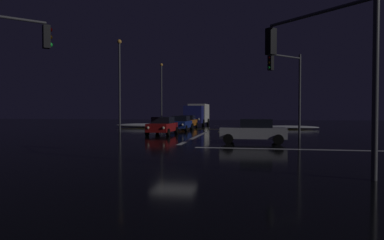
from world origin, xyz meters
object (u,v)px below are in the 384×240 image
box_truck (198,114)px  streetlamp_left_far (161,90)px  traffic_signal_se (321,55)px  sedan_blue (181,123)px  sedan_red (163,126)px  sedan_orange (187,121)px  streetlamp_left_near (120,79)px  traffic_signal_ne (288,80)px  sedan_silver_crossing (254,131)px

box_truck → streetlamp_left_far: bearing=168.7°
traffic_signal_se → streetlamp_left_far: bearing=113.3°
sedan_blue → sedan_red: bearing=-92.0°
sedan_orange → streetlamp_left_near: size_ratio=0.47×
streetlamp_left_far → sedan_blue: bearing=-66.7°
traffic_signal_ne → box_truck: bearing=115.9°
sedan_blue → box_truck: 12.19m
sedan_red → streetlamp_left_near: size_ratio=0.47×
box_truck → sedan_silver_crossing: 26.05m
sedan_silver_crossing → traffic_signal_ne: 5.82m
traffic_signal_ne → streetlamp_left_far: size_ratio=0.71×
sedan_blue → streetlamp_left_far: (-5.72, 13.27, 4.46)m
sedan_orange → sedan_blue: bearing=-87.0°
sedan_orange → sedan_silver_crossing: 19.64m
sedan_red → streetlamp_left_near: 8.04m
sedan_red → sedan_blue: same height
sedan_red → sedan_blue: size_ratio=1.00×
sedan_orange → traffic_signal_ne: traffic_signal_ne is taller
traffic_signal_ne → streetlamp_left_near: 17.02m
sedan_blue → traffic_signal_ne: bearing=-41.3°
sedan_red → sedan_silver_crossing: (7.81, -6.26, 0.00)m
sedan_blue → box_truck: size_ratio=0.52×
traffic_signal_ne → traffic_signal_se: traffic_signal_ne is taller
sedan_blue → traffic_signal_se: 24.97m
box_truck → streetlamp_left_near: size_ratio=0.89×
sedan_silver_crossing → sedan_red: bearing=141.3°
sedan_blue → box_truck: box_truck is taller
sedan_red → streetlamp_left_far: size_ratio=0.47×
streetlamp_left_far → box_truck: bearing=-11.3°
sedan_red → traffic_signal_se: bearing=-58.4°
box_truck → sedan_silver_crossing: box_truck is taller
sedan_orange → box_truck: 6.94m
streetlamp_left_far → traffic_signal_ne: bearing=-54.5°
sedan_red → sedan_orange: 11.74m
sedan_blue → streetlamp_left_near: (-5.72, -2.73, 4.54)m
sedan_red → streetlamp_left_far: 20.96m
box_truck → sedan_orange: bearing=-91.3°
sedan_orange → streetlamp_left_far: size_ratio=0.47×
sedan_orange → streetlamp_left_far: streetlamp_left_far is taller
sedan_red → traffic_signal_se: (10.03, -16.29, 3.20)m
box_truck → traffic_signal_ne: traffic_signal_ne is taller
sedan_red → traffic_signal_se: traffic_signal_se is taller
traffic_signal_ne → streetlamp_left_far: 27.26m
sedan_orange → sedan_silver_crossing: bearing=-66.4°
traffic_signal_ne → streetlamp_left_far: streetlamp_left_far is taller
traffic_signal_se → streetlamp_left_near: size_ratio=0.62×
sedan_red → streetlamp_left_far: bearing=105.5°
box_truck → sedan_red: bearing=-90.3°
streetlamp_left_far → streetlamp_left_near: bearing=-90.0°
sedan_red → traffic_signal_se: 19.39m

